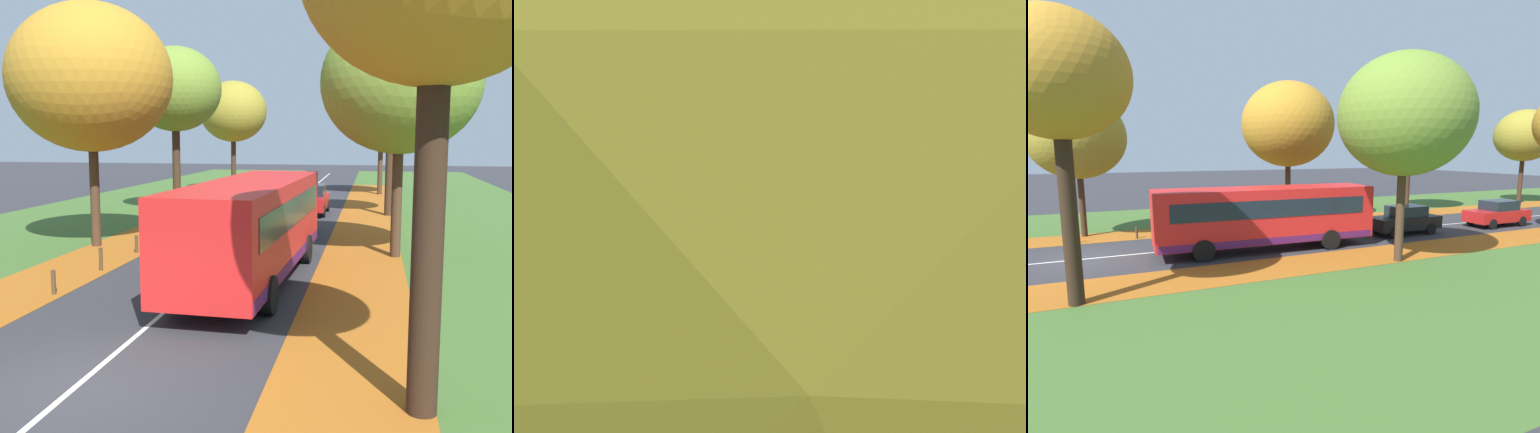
% 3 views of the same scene
% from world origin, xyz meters
% --- Properties ---
extents(ground_plane, '(160.00, 160.00, 0.00)m').
position_xyz_m(ground_plane, '(0.00, 0.00, 0.00)').
color(ground_plane, '#2D2D33').
extents(grass_verge_left, '(12.00, 90.00, 0.01)m').
position_xyz_m(grass_verge_left, '(-9.20, 20.00, 0.00)').
color(grass_verge_left, '#3D6028').
rests_on(grass_verge_left, ground).
extents(leaf_litter_left, '(2.80, 60.00, 0.00)m').
position_xyz_m(leaf_litter_left, '(-4.60, 14.00, 0.01)').
color(leaf_litter_left, '#9E5619').
rests_on(leaf_litter_left, grass_verge_left).
extents(grass_verge_right, '(12.00, 90.00, 0.01)m').
position_xyz_m(grass_verge_right, '(9.20, 20.00, 0.00)').
color(grass_verge_right, '#3D6028').
rests_on(grass_verge_right, ground).
extents(leaf_litter_right, '(2.80, 60.00, 0.00)m').
position_xyz_m(leaf_litter_right, '(4.60, 14.00, 0.01)').
color(leaf_litter_right, '#9E5619').
rests_on(leaf_litter_right, grass_verge_right).
extents(road_centre_line, '(0.12, 80.00, 0.01)m').
position_xyz_m(road_centre_line, '(0.00, 20.00, 0.00)').
color(road_centre_line, silver).
rests_on(road_centre_line, ground).
extents(tree_left_near, '(6.20, 6.20, 9.25)m').
position_xyz_m(tree_left_near, '(-5.65, 12.39, 6.45)').
color(tree_left_near, '#422D1E').
rests_on(tree_left_near, ground).
extents(tree_left_mid, '(5.11, 5.11, 9.12)m').
position_xyz_m(tree_left_mid, '(-5.84, 22.80, 6.79)').
color(tree_left_mid, '#382619').
rests_on(tree_left_mid, ground).
extents(tree_left_far, '(5.09, 5.09, 8.40)m').
position_xyz_m(tree_left_far, '(-5.62, 35.71, 6.09)').
color(tree_left_far, '#382619').
rests_on(tree_left_far, ground).
extents(tree_right_near, '(5.51, 5.51, 8.61)m').
position_xyz_m(tree_right_near, '(5.77, 12.46, 6.12)').
color(tree_right_near, '#422D1E').
rests_on(tree_right_near, ground).
extents(tree_right_mid, '(4.14, 4.14, 8.01)m').
position_xyz_m(tree_right_mid, '(5.76, 23.85, 6.10)').
color(tree_right_mid, '#382619').
rests_on(tree_right_mid, ground).
extents(tree_right_far, '(4.92, 4.92, 7.97)m').
position_xyz_m(tree_right_far, '(5.40, 35.74, 5.74)').
color(tree_right_far, '#422D1E').
rests_on(tree_right_far, ground).
extents(bollard_third, '(0.12, 0.12, 0.68)m').
position_xyz_m(bollard_third, '(-3.51, 5.40, 0.34)').
color(bollard_third, '#4C3823').
rests_on(bollard_third, ground).
extents(bollard_fourth, '(0.12, 0.12, 0.75)m').
position_xyz_m(bollard_fourth, '(-3.55, 8.37, 0.37)').
color(bollard_fourth, '#4C3823').
rests_on(bollard_fourth, ground).
extents(bollard_fifth, '(0.12, 0.12, 0.67)m').
position_xyz_m(bollard_fifth, '(-3.56, 11.34, 0.33)').
color(bollard_fifth, '#4C3823').
rests_on(bollard_fifth, ground).
extents(bus, '(2.93, 10.49, 2.98)m').
position_xyz_m(bus, '(1.47, 8.00, 1.70)').
color(bus, red).
rests_on(bus, ground).
extents(car_black_lead, '(1.83, 4.22, 1.62)m').
position_xyz_m(car_black_lead, '(1.23, 16.61, 0.81)').
color(car_black_lead, black).
rests_on(car_black_lead, ground).
extents(car_red_following, '(1.81, 4.21, 1.62)m').
position_xyz_m(car_red_following, '(1.60, 23.74, 0.81)').
color(car_red_following, '#B21919').
rests_on(car_red_following, ground).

